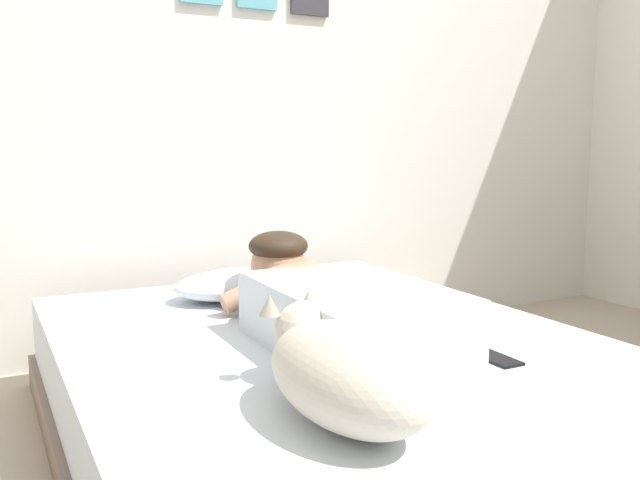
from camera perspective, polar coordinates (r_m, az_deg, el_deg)
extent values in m
plane|color=tan|center=(2.00, 11.39, -18.70)|extent=(12.29, 12.29, 0.00)
cube|color=silver|center=(3.11, -5.70, 14.56)|extent=(4.14, 0.10, 2.50)
cube|color=#726051|center=(2.05, 1.50, -16.11)|extent=(1.51, 2.06, 0.12)
cube|color=silver|center=(1.98, 1.51, -11.67)|extent=(1.46, 2.00, 0.22)
ellipsoid|color=silver|center=(2.50, -6.34, -3.66)|extent=(0.52, 0.32, 0.11)
cube|color=silver|center=(1.88, 2.66, -6.45)|extent=(0.42, 0.64, 0.18)
ellipsoid|color=tan|center=(2.17, -1.80, -3.93)|extent=(0.32, 0.20, 0.16)
sphere|color=tan|center=(2.30, -3.50, -2.21)|extent=(0.19, 0.19, 0.19)
ellipsoid|color=#332619|center=(2.29, -3.52, -0.49)|extent=(0.20, 0.20, 0.10)
cylinder|color=tan|center=(2.26, -5.61, -4.24)|extent=(0.23, 0.07, 0.14)
cylinder|color=tan|center=(2.34, -1.04, -3.78)|extent=(0.23, 0.07, 0.14)
ellipsoid|color=beige|center=(1.39, 2.30, -11.27)|extent=(0.26, 0.48, 0.20)
sphere|color=beige|center=(1.62, -1.24, -7.71)|extent=(0.15, 0.15, 0.15)
cone|color=#A79F8E|center=(1.59, -4.25, -5.45)|extent=(0.05, 0.05, 0.05)
cone|color=#A79F8E|center=(1.63, -0.99, -5.09)|extent=(0.05, 0.05, 0.05)
cylinder|color=teal|center=(2.32, -1.16, -4.95)|extent=(0.09, 0.09, 0.07)
torus|color=teal|center=(2.35, 0.10, -4.81)|extent=(0.05, 0.01, 0.05)
cube|color=black|center=(1.86, 14.57, -9.60)|extent=(0.07, 0.14, 0.01)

